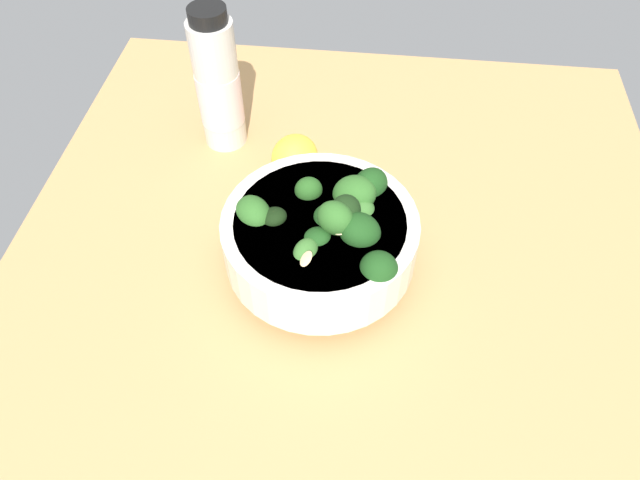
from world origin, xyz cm
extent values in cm
cube|color=tan|center=(0.00, 0.00, -2.14)|extent=(71.49, 71.49, 4.28)
cylinder|color=silver|center=(-2.35, -3.76, 0.86)|extent=(10.54, 10.54, 1.73)
cylinder|color=silver|center=(-2.35, -3.76, 4.32)|extent=(19.16, 19.16, 5.18)
cylinder|color=beige|center=(-2.35, -3.76, 6.51)|extent=(16.64, 16.64, 0.80)
cylinder|color=#4A8F3C|center=(0.63, -0.33, 5.14)|extent=(1.87, 2.11, 1.72)
ellipsoid|color=#2D6023|center=(0.63, -0.33, 7.04)|extent=(5.67, 5.20, 5.10)
cylinder|color=#4A8F3C|center=(0.46, 0.19, 5.28)|extent=(1.29, 1.44, 1.51)
ellipsoid|color=black|center=(0.46, 0.19, 6.76)|extent=(3.54, 3.56, 2.51)
cylinder|color=#4A8F3C|center=(-0.85, -4.26, 6.18)|extent=(1.74, 1.55, 1.79)
ellipsoid|color=#2D6023|center=(-0.85, -4.26, 8.00)|extent=(5.31, 5.14, 4.40)
cylinder|color=#2F662B|center=(-0.37, -2.97, 6.51)|extent=(1.29, 1.38, 1.03)
ellipsoid|color=black|center=(-0.37, -2.97, 7.86)|extent=(4.52, 4.44, 3.50)
cylinder|color=#2F662B|center=(-3.93, -0.25, 5.46)|extent=(1.16, 1.26, 1.65)
ellipsoid|color=#23511C|center=(-3.93, -0.25, 7.06)|extent=(3.66, 3.44, 2.99)
cylinder|color=#2F662B|center=(-3.24, -7.51, 5.26)|extent=(1.45, 1.49, 1.57)
ellipsoid|color=#386B2B|center=(-3.24, -7.51, 6.69)|extent=(3.42, 3.75, 2.75)
cylinder|color=#4A8F3C|center=(-6.85, -3.72, 5.40)|extent=(1.35, 1.40, 1.37)
ellipsoid|color=black|center=(-6.85, -3.72, 6.72)|extent=(4.11, 4.12, 2.79)
cylinder|color=#2F662B|center=(-2.46, -5.64, 5.05)|extent=(1.48, 1.22, 1.47)
ellipsoid|color=#194216|center=(-2.46, -5.64, 6.42)|extent=(4.13, 4.21, 3.30)
cylinder|color=#2F662B|center=(3.53, -8.64, 4.91)|extent=(1.81, 1.89, 1.04)
ellipsoid|color=#194216|center=(3.53, -8.64, 6.45)|extent=(5.53, 5.81, 4.94)
cylinder|color=#589D47|center=(2.07, 1.58, 4.94)|extent=(1.69, 1.84, 1.47)
ellipsoid|color=#194216|center=(2.07, 1.58, 6.72)|extent=(5.06, 5.86, 4.64)
cylinder|color=#4A8F3C|center=(1.35, -1.66, 5.18)|extent=(1.20, 1.22, 1.09)
ellipsoid|color=#386B2B|center=(1.35, -1.66, 6.52)|extent=(3.81, 3.69, 2.64)
cylinder|color=#3C7A32|center=(-8.91, -3.32, 5.01)|extent=(1.72, 1.76, 1.43)
ellipsoid|color=#2D6023|center=(-8.91, -3.32, 6.63)|extent=(5.79, 5.59, 4.17)
cylinder|color=#2F662B|center=(1.52, -4.78, 5.34)|extent=(1.50, 1.68, 1.42)
ellipsoid|color=#194216|center=(1.52, -4.78, 7.04)|extent=(5.06, 4.01, 4.76)
cylinder|color=#3C7A32|center=(-1.77, -3.26, 5.25)|extent=(0.98, 0.97, 1.36)
ellipsoid|color=#194216|center=(-1.77, -3.26, 6.75)|extent=(4.27, 4.00, 3.73)
ellipsoid|color=#DBBC84|center=(-2.88, -9.66, 8.43)|extent=(1.40, 1.98, 0.61)
ellipsoid|color=#DBBC84|center=(0.03, -5.31, 7.56)|extent=(2.07, 1.61, 0.57)
ellipsoid|color=#DBBC84|center=(-3.29, -2.84, 6.40)|extent=(1.90, 1.96, 1.15)
ellipsoid|color=yellow|center=(-6.84, 9.55, 2.49)|extent=(6.35, 6.90, 4.99)
cylinder|color=beige|center=(-16.31, 14.67, 7.96)|extent=(5.12, 5.12, 15.92)
cylinder|color=black|center=(-16.31, 14.67, 16.73)|extent=(4.18, 4.18, 1.62)
cylinder|color=beige|center=(-16.31, 14.67, 6.41)|extent=(5.22, 5.22, 6.57)
camera|label=1|loc=(1.95, -40.93, 49.02)|focal=33.16mm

